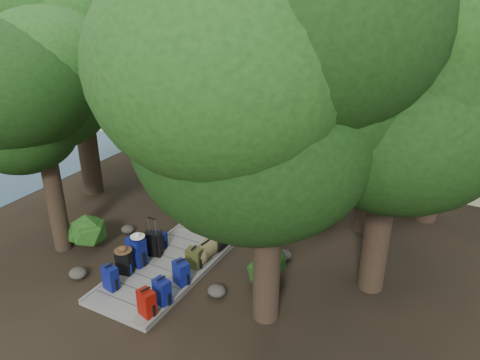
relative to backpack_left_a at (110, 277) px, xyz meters
The scene contains 51 objects.
ground 4.33m from the backpack_left_a, 81.49° to the left, with size 120.00×120.00×0.00m, color black.
sand_beach 20.28m from the backpack_left_a, 88.20° to the left, with size 40.00×22.00×0.02m, color tan.
water_bay 42.90m from the backpack_left_a, 136.99° to the left, with size 50.00×60.00×0.02m, color #284253.
distant_hill 65.43m from the backpack_left_a, 126.99° to the left, with size 32.00×16.00×12.00m, color black.
boardwalk 5.31m from the backpack_left_a, 83.09° to the left, with size 2.00×12.00×0.12m, color gray.
backpack_left_a is the anchor object (origin of this frame).
backpack_left_b 0.67m from the backpack_left_a, 101.29° to the left, with size 0.38×0.27×0.70m, color black, non-canonical shape.
backpack_left_c 1.12m from the backpack_left_a, 95.72° to the left, with size 0.46×0.33×0.86m, color navy, non-canonical shape.
backpack_left_d 2.09m from the backpack_left_a, 92.08° to the left, with size 0.33×0.24×0.50m, color navy, non-canonical shape.
backpack_right_a 1.41m from the backpack_left_a, 13.52° to the right, with size 0.39×0.28×0.70m, color #8A1303, non-canonical shape.
backpack_right_b 1.44m from the backpack_left_a, ahead, with size 0.39×0.27×0.71m, color navy, non-canonical shape.
backpack_right_c 1.71m from the backpack_left_a, 35.42° to the left, with size 0.40×0.28×0.68m, color navy, non-canonical shape.
backpack_right_d 2.15m from the backpack_left_a, 53.53° to the left, with size 0.39×0.28×0.59m, color #424319, non-canonical shape.
duffel_right_khaki 2.60m from the backpack_left_a, 59.75° to the left, with size 0.45×0.68×0.45m, color brown, non-canonical shape.
duffel_right_black 3.25m from the backpack_left_a, 64.23° to the left, with size 0.42×0.67×0.42m, color black, non-canonical shape.
suitcase_on_boardwalk 1.68m from the backpack_left_a, 89.85° to the left, with size 0.45×0.25×0.69m, color black, non-canonical shape.
lone_suitcase_on_sand 12.12m from the backpack_left_a, 84.73° to the left, with size 0.38×0.22×0.59m, color black, non-canonical shape.
hat_brown 0.76m from the backpack_left_a, 98.66° to the left, with size 0.45×0.45×0.13m, color #51351E, non-canonical shape.
hat_white 1.27m from the backpack_left_a, 91.31° to the left, with size 0.38×0.38×0.13m, color silver, non-canonical shape.
kayak 13.91m from the backpack_left_a, 97.74° to the left, with size 0.79×3.60×0.36m, color #A21F0D.
sun_lounger 14.46m from the backpack_left_a, 73.68° to the left, with size 0.66×2.04×0.66m, color silver, non-canonical shape.
tree_right_a 5.39m from the backpack_left_a, 15.47° to the left, with size 5.12×5.12×8.53m, color black, non-canonical shape.
tree_right_b 7.53m from the backpack_left_a, 30.45° to the left, with size 4.95×4.95×8.84m, color black, non-canonical shape.
tree_right_c 8.83m from the backpack_left_a, 52.21° to the left, with size 5.78×5.78×10.00m, color black, non-canonical shape.
tree_right_d 10.88m from the backpack_left_a, 51.03° to the left, with size 5.76×5.76×10.56m, color black, non-canonical shape.
tree_right_e 12.72m from the backpack_left_a, 63.48° to the left, with size 5.56×5.56×10.00m, color black, non-canonical shape.
tree_left_a 4.04m from the backpack_left_a, 161.26° to the left, with size 4.09×4.09×6.81m, color black, non-canonical shape.
tree_left_b 7.52m from the backpack_left_a, 138.26° to the left, with size 5.37×5.37×9.67m, color black, non-canonical shape.
tree_left_c 8.55m from the backpack_left_a, 115.60° to the left, with size 4.66×4.66×8.11m, color black, non-canonical shape.
tree_back_a 19.78m from the backpack_left_a, 91.46° to the left, with size 5.66×5.66×9.80m, color black, non-canonical shape.
tree_back_b 20.92m from the backpack_left_a, 81.88° to the left, with size 5.92×5.92×10.57m, color black, non-canonical shape.
tree_back_c 21.73m from the backpack_left_a, 73.73° to the left, with size 5.44×5.44×9.80m, color black, non-canonical shape.
tree_back_d 19.95m from the backpack_left_a, 105.24° to the left, with size 5.24×5.24×8.73m, color black, non-canonical shape.
palm_right_a 11.71m from the backpack_left_a, 73.17° to the left, with size 3.91×3.91×6.66m, color #134616, non-canonical shape.
palm_right_b 16.75m from the backpack_left_a, 70.40° to the left, with size 4.59×4.59×8.86m, color #134616, non-canonical shape.
palm_right_c 17.67m from the backpack_left_a, 80.04° to the left, with size 4.36×4.36×6.94m, color #134616, non-canonical shape.
palm_left_a 12.13m from the backpack_left_a, 109.99° to the left, with size 4.10×4.10×6.53m, color #134616, non-canonical shape.
rock_left_a 1.23m from the backpack_left_a, behind, with size 0.47×0.43×0.26m, color #4C473F, non-canonical shape.
rock_left_b 2.89m from the backpack_left_a, 123.14° to the left, with size 0.40×0.36×0.22m, color #4C473F, non-canonical shape.
rock_left_c 4.41m from the backpack_left_a, 99.44° to the left, with size 0.47×0.42×0.26m, color #4C473F, non-canonical shape.
rock_left_d 7.10m from the backpack_left_a, 100.58° to the left, with size 0.31×0.28×0.17m, color #4C473F, non-canonical shape.
rock_right_a 2.60m from the backpack_left_a, 25.79° to the left, with size 0.46×0.41×0.25m, color #4C473F, non-canonical shape.
rock_right_b 4.60m from the backpack_left_a, 47.11° to the left, with size 0.44×0.39×0.24m, color #4C473F, non-canonical shape.
rock_right_c 6.24m from the backpack_left_a, 71.37° to the left, with size 0.36×0.32×0.20m, color #4C473F, non-canonical shape.
rock_right_d 8.80m from the backpack_left_a, 64.91° to the left, with size 0.62×0.56×0.34m, color #4C473F, non-canonical shape.
shrub_left_a 2.40m from the backpack_left_a, 149.50° to the left, with size 1.24×1.24×1.12m, color #1B4314, non-canonical shape.
shrub_left_b 5.17m from the backpack_left_a, 105.10° to the left, with size 0.80×0.80×0.72m, color #1B4314, non-canonical shape.
shrub_left_c 9.28m from the backpack_left_a, 102.56° to the left, with size 1.17×1.17×1.06m, color #1B4314, non-canonical shape.
shrub_right_a 3.81m from the backpack_left_a, 36.06° to the left, with size 1.09×1.09×0.98m, color #1B4314, non-canonical shape.
shrub_right_b 6.59m from the backpack_left_a, 63.38° to the left, with size 1.15×1.15×1.04m, color #1B4314, non-canonical shape.
shrub_right_c 10.03m from the backpack_left_a, 74.59° to the left, with size 0.73×0.73×0.66m, color #1B4314, non-canonical shape.
Camera 1 is at (6.56, -10.99, 7.25)m, focal length 35.00 mm.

